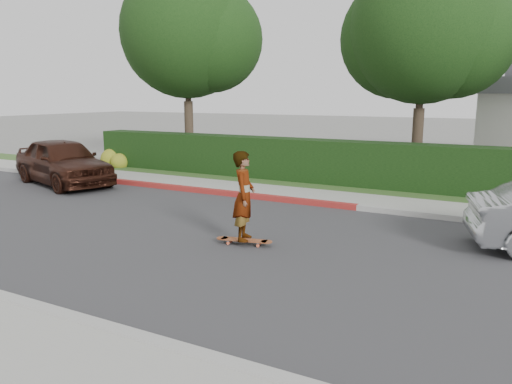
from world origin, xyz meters
TOP-DOWN VIEW (x-y plane):
  - ground at (0.00, 0.00)m, footprint 120.00×120.00m
  - road at (0.00, 0.00)m, footprint 60.00×8.00m
  - curb_near at (0.00, -4.10)m, footprint 60.00×0.20m
  - sidewalk_near at (0.00, -5.00)m, footprint 60.00×1.60m
  - curb_far at (0.00, 4.10)m, footprint 60.00×0.20m
  - curb_red_section at (-5.00, 4.10)m, footprint 12.00×0.21m
  - sidewalk_far at (0.00, 5.00)m, footprint 60.00×1.60m
  - planting_strip at (0.00, 6.60)m, footprint 60.00×1.60m
  - hedge at (-3.00, 7.20)m, footprint 15.00×1.00m
  - flowering_shrub at (-10.01, 6.74)m, footprint 1.40×1.00m
  - tree_left at (-7.51, 8.69)m, footprint 5.99×5.21m
  - tree_center at (1.49, 9.19)m, footprint 5.66×4.84m
  - skateboard at (-0.09, 0.04)m, footprint 1.18×0.47m
  - skateboarder at (-0.09, 0.04)m, footprint 0.62×0.75m
  - car_maroon at (-8.77, 3.13)m, footprint 4.93×3.16m

SIDE VIEW (x-z plane):
  - ground at x=0.00m, z-range 0.00..0.00m
  - road at x=0.00m, z-range 0.00..0.01m
  - planting_strip at x=0.00m, z-range 0.00..0.10m
  - sidewalk_near at x=0.00m, z-range 0.00..0.12m
  - sidewalk_far at x=0.00m, z-range 0.00..0.12m
  - curb_near at x=0.00m, z-range 0.00..0.15m
  - curb_far at x=0.00m, z-range 0.00..0.15m
  - curb_red_section at x=-5.00m, z-range 0.00..0.15m
  - skateboard at x=-0.09m, z-range 0.05..0.15m
  - flowering_shrub at x=-10.01m, z-range -0.12..0.78m
  - hedge at x=-3.00m, z-range 0.00..1.50m
  - car_maroon at x=-8.77m, z-range 0.00..1.56m
  - skateboarder at x=-0.09m, z-range 0.12..1.89m
  - tree_center at x=1.49m, z-range 1.18..8.62m
  - tree_left at x=-7.51m, z-range 1.26..9.26m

